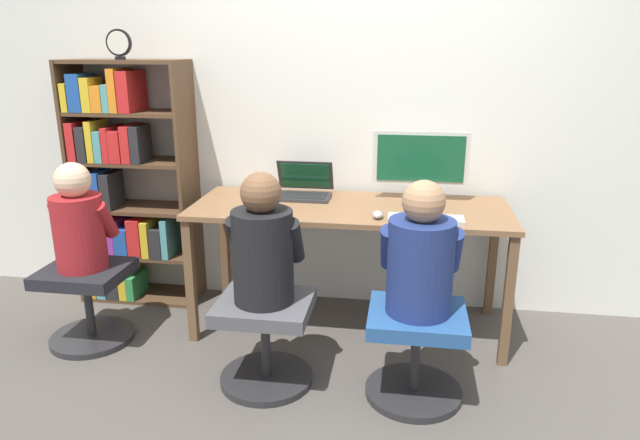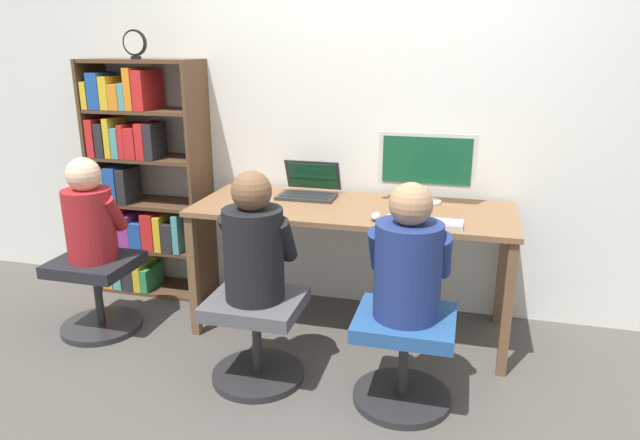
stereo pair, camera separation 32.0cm
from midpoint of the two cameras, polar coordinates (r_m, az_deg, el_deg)
name	(u,v)px [view 1 (the left image)]	position (r m, az deg, el deg)	size (l,w,h in m)	color
ground_plane	(341,355)	(3.30, -0.70, -13.38)	(14.00, 14.00, 0.00)	#4C4742
wall_back	(358,107)	(3.63, 1.26, 11.18)	(10.00, 0.05, 2.60)	silver
desk	(350,219)	(3.34, 0.25, 0.11)	(1.84, 0.71, 0.78)	brown
desktop_monitor	(420,164)	(3.42, 7.37, 5.57)	(0.57, 0.19, 0.42)	beige
laptop	(303,189)	(3.52, -4.35, 3.03)	(0.35, 0.29, 0.21)	#2D2D30
keyboard	(426,219)	(3.06, 7.62, 0.09)	(0.40, 0.14, 0.03)	#B2B2B7
computer_mouse_by_keyboard	(378,215)	(3.08, 2.86, 0.49)	(0.06, 0.09, 0.04)	#99999E
office_chair_left	(416,347)	(2.85, 6.33, -12.58)	(0.48, 0.48, 0.46)	#262628
office_chair_right	(265,335)	(2.97, -8.63, -11.34)	(0.48, 0.48, 0.46)	#262628
person_at_monitor	(421,257)	(2.65, 6.66, -3.75)	(0.38, 0.32, 0.64)	navy
person_at_laptop	(263,246)	(2.78, -9.04, -2.68)	(0.37, 0.32, 0.65)	black
bookshelf	(123,188)	(4.01, -21.33, 3.01)	(0.78, 0.33, 1.59)	#513823
desk_clock	(119,44)	(3.78, -21.90, 16.06)	(0.16, 0.03, 0.18)	black
office_chair_side	(88,298)	(3.65, -24.58, -7.18)	(0.48, 0.48, 0.46)	#262628
person_near_shelf	(78,223)	(3.50, -25.47, -0.27)	(0.34, 0.29, 0.61)	maroon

